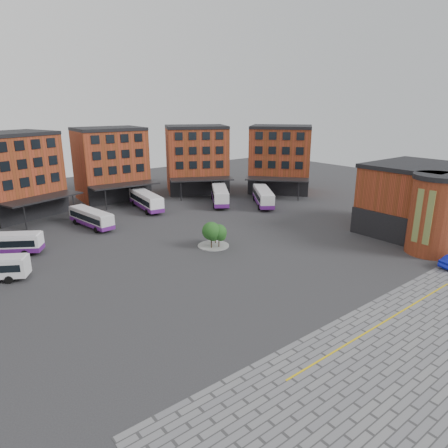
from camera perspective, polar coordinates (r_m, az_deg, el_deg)
ground at (r=46.45m, az=5.49°, el=-7.64°), size 160.00×160.00×0.00m
yellow_line at (r=40.36m, az=21.89°, el=-12.84°), size 26.00×0.15×0.02m
main_building at (r=73.82m, az=-18.36°, el=6.66°), size 94.14×42.48×14.60m
east_building at (r=65.80m, az=25.99°, el=2.93°), size 17.40×15.40×10.60m
tree_island at (r=54.95m, az=-1.31°, el=-1.32°), size 4.40×4.40×3.79m
bus_b at (r=60.05m, az=-29.27°, el=-2.46°), size 9.91×7.58×2.89m
bus_c at (r=67.63m, az=-18.44°, el=0.84°), size 3.84×10.42×2.87m
bus_d at (r=76.42m, az=-11.08°, el=3.33°), size 4.07×11.68×3.22m
bus_e at (r=79.39m, az=-0.61°, el=4.22°), size 9.03×11.53×3.39m
bus_f at (r=78.56m, az=5.61°, el=3.95°), size 8.85×10.97×3.26m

